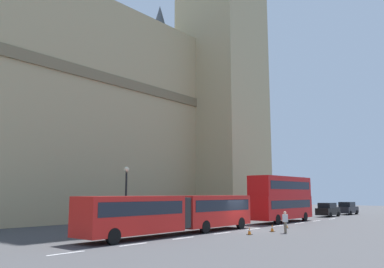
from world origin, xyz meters
name	(u,v)px	position (x,y,z in m)	size (l,w,h in m)	color
ground_plane	(244,230)	(0.00, 0.00, 0.00)	(160.00, 160.00, 0.00)	#424244
lane_centre_marking	(253,229)	(1.46, 0.00, 0.00)	(39.00, 0.16, 0.01)	silver
articulated_bus	(177,211)	(-6.28, 1.99, 1.75)	(17.08, 2.54, 2.90)	red
double_decker_bus	(281,197)	(10.70, 2.00, 2.71)	(10.14, 2.54, 4.90)	red
sedan_lead	(328,210)	(24.09, 2.12, 0.91)	(4.40, 1.86, 1.85)	black
sedan_trailing	(348,208)	(31.22, 1.93, 0.91)	(4.40, 1.86, 1.85)	black
traffic_cone_west	(249,231)	(-2.86, -2.32, 0.28)	(0.36, 0.36, 0.58)	black
traffic_cone_middle	(272,228)	(0.35, -2.48, 0.28)	(0.36, 0.36, 0.58)	black
traffic_cone_east	(286,225)	(4.08, -1.84, 0.28)	(0.36, 0.36, 0.58)	black
street_lamp	(126,194)	(-7.51, 6.50, 3.06)	(0.44, 0.44, 5.27)	black
pedestrian_near_cones	(285,221)	(-0.05, -3.86, 0.91)	(0.44, 0.46, 1.69)	#726651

